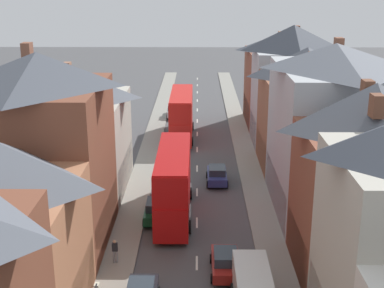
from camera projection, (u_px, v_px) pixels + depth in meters
The scene contains 11 objects.
pavement_left at pixel (147, 161), 53.99m from camera, with size 2.20×104.00×0.14m, color gray.
pavement_right at pixel (248, 161), 53.89m from camera, with size 2.20×104.00×0.14m, color gray.
centre_line_dashes at pixel (197, 169), 52.05m from camera, with size 0.14×97.80×0.01m.
terrace_row_right at pixel (342, 154), 37.50m from camera, with size 8.00×70.95×13.48m.
double_decker_bus_lead at pixel (181, 114), 61.21m from camera, with size 2.74×10.80×5.30m.
double_decker_bus_mid_street at pixel (173, 182), 40.96m from camera, with size 2.74×10.80×5.30m.
car_near_blue at pixel (225, 262), 33.44m from camera, with size 1.90×3.90×1.58m.
car_parked_left_a at pixel (217, 175), 48.16m from camera, with size 1.90×3.86×1.60m.
car_parked_right_a at pixel (174, 111), 71.00m from camera, with size 1.90×3.92×1.70m.
car_parked_left_b at pixel (156, 210), 40.86m from camera, with size 1.90×3.99×1.63m.
pedestrian_mid_left at pixel (115, 250), 34.42m from camera, with size 0.36×0.22×1.61m.
Camera 1 is at (0.00, -12.95, 17.87)m, focal length 50.00 mm.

